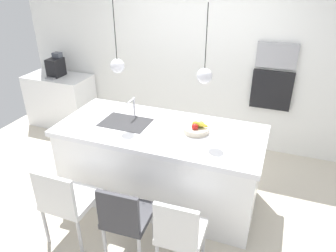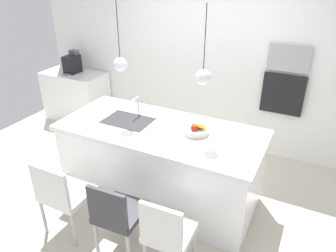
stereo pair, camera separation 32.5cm
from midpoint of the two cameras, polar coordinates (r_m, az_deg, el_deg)
name	(u,v)px [view 2 (the right image)]	position (r m, az deg, el deg)	size (l,w,h in m)	color
floor	(161,195)	(4.10, 1.04, -12.27)	(6.60, 6.60, 0.00)	beige
back_wall	(212,61)	(4.89, 9.73, 11.31)	(6.00, 0.10, 2.60)	white
kitchen_island	(161,163)	(3.82, 1.10, -6.73)	(2.32, 1.04, 0.95)	white
sink_basin	(128,121)	(3.76, -4.75, 0.86)	(0.56, 0.40, 0.02)	#2D2D30
faucet	(137,103)	(3.87, -3.21, 4.08)	(0.02, 0.17, 0.22)	silver
fruit_bowl	(196,130)	(3.48, 7.70, -0.73)	(0.29, 0.29, 0.16)	beige
side_counter	(77,96)	(6.00, -14.56, 5.15)	(1.10, 0.60, 0.89)	white
coffee_machine	(72,64)	(5.80, -15.23, 10.70)	(0.20, 0.35, 0.38)	black
microwave	(289,58)	(4.59, 22.81, 11.06)	(0.54, 0.08, 0.34)	#9E9EA3
oven	(283,94)	(4.74, 21.73, 5.29)	(0.56, 0.08, 0.56)	black
chair_near	(63,193)	(3.45, -15.63, -11.49)	(0.48, 0.47, 0.90)	silver
chair_middle	(117,213)	(3.13, -6.06, -15.36)	(0.44, 0.47, 0.87)	#333338
chair_far	(167,233)	(2.95, 3.14, -18.63)	(0.42, 0.42, 0.88)	silver
pendant_light_left	(120,64)	(3.54, -5.90, 10.92)	(0.15, 0.15, 0.75)	silver
pendant_light_right	(203,77)	(3.15, 9.28, 8.64)	(0.15, 0.15, 0.75)	silver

